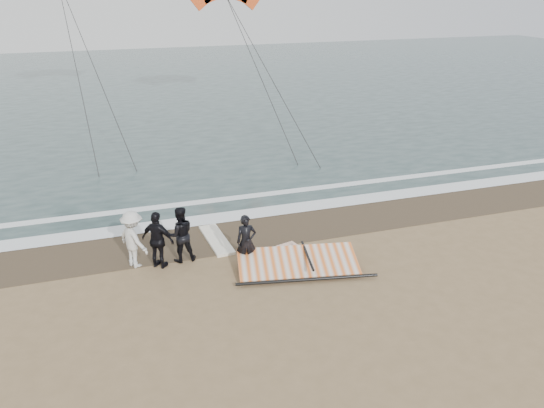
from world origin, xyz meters
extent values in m
plane|color=#8C704C|center=(0.00, 0.00, 0.00)|extent=(120.00, 120.00, 0.00)
cube|color=#233838|center=(0.00, 33.00, 0.01)|extent=(120.00, 54.00, 0.02)
cube|color=#4C3D2B|center=(0.00, 4.50, 0.01)|extent=(120.00, 2.80, 0.01)
cube|color=white|center=(0.00, 5.90, 0.03)|extent=(120.00, 0.90, 0.01)
cube|color=white|center=(0.00, 7.60, 0.03)|extent=(120.00, 0.45, 0.01)
imported|color=black|center=(-0.60, 2.24, 0.83)|extent=(0.64, 0.46, 1.65)
cube|color=white|center=(1.22, 1.97, 0.05)|extent=(1.24, 2.44, 0.09)
cube|color=white|center=(-1.13, 4.13, 0.05)|extent=(0.77, 2.34, 0.10)
imported|color=black|center=(-2.44, 3.17, 0.90)|extent=(0.90, 0.71, 1.80)
imported|color=black|center=(-3.14, 2.97, 0.91)|extent=(1.11, 1.01, 1.82)
imported|color=silver|center=(-3.84, 3.27, 0.90)|extent=(1.18, 1.34, 1.80)
cube|color=black|center=(0.59, 2.08, 0.05)|extent=(2.53, 1.03, 0.09)
cube|color=orange|center=(0.79, 1.48, 0.30)|extent=(3.79, 2.03, 0.38)
cylinder|color=black|center=(0.79, 0.70, 0.11)|extent=(4.11, 0.86, 0.09)
cylinder|color=black|center=(1.09, 1.48, 0.45)|extent=(0.41, 1.78, 0.08)
cylinder|color=#262626|center=(3.92, 16.17, 3.65)|extent=(0.04, 0.04, 13.18)
cylinder|color=#262626|center=(4.33, 15.75, 3.65)|extent=(0.04, 0.04, 13.94)
cylinder|color=#262626|center=(-5.34, 19.16, 4.17)|extent=(0.04, 0.04, 16.88)
cylinder|color=#262626|center=(-4.51, 19.27, 4.17)|extent=(0.04, 0.04, 16.90)
camera|label=1|loc=(-4.27, -11.57, 8.09)|focal=35.00mm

